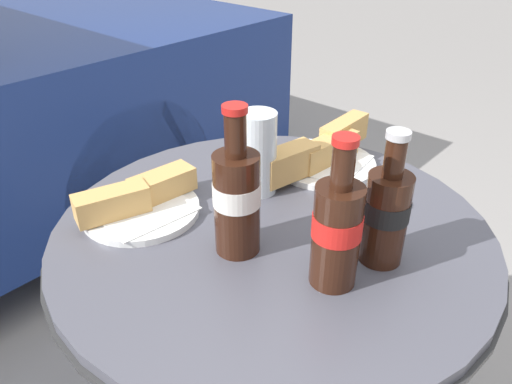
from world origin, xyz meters
TOP-DOWN VIEW (x-y plane):
  - bistro_table at (0.00, 0.00)m, footprint 0.73×0.73m
  - cola_bottle_left at (-0.05, -0.15)m, footprint 0.07×0.07m
  - cola_bottle_right at (-0.08, 0.00)m, footprint 0.07×0.07m
  - cola_bottle_center at (0.04, -0.18)m, footprint 0.07×0.07m
  - drinking_glass at (0.07, 0.09)m, footprint 0.07×0.07m
  - lunch_plate_near at (-0.12, 0.20)m, footprint 0.22×0.20m
  - lunch_plate_far at (0.22, 0.06)m, footprint 0.32×0.20m

SIDE VIEW (x-z plane):
  - bistro_table at x=0.00m, z-range 0.20..0.96m
  - lunch_plate_near at x=-0.12m, z-range 0.75..0.81m
  - lunch_plate_far at x=0.22m, z-range 0.75..0.82m
  - drinking_glass at x=0.07m, z-range 0.75..0.90m
  - cola_bottle_center at x=0.04m, z-range 0.73..0.94m
  - cola_bottle_left at x=-0.05m, z-range 0.73..0.96m
  - cola_bottle_right at x=-0.08m, z-range 0.73..0.96m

